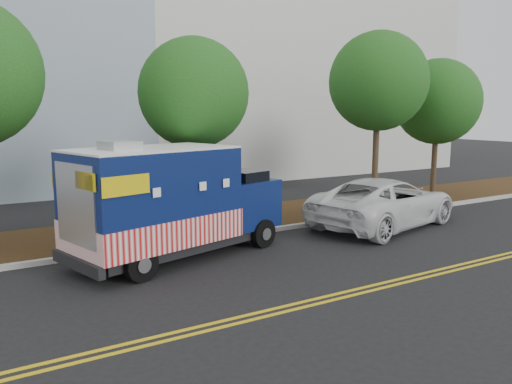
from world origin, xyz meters
TOP-DOWN VIEW (x-y plane):
  - ground at (0.00, 0.00)m, footprint 120.00×120.00m
  - curb at (0.00, 1.40)m, footprint 120.00×0.18m
  - mulch_strip at (0.00, 3.50)m, footprint 120.00×4.00m
  - centerline_near at (0.00, -4.45)m, footprint 120.00×0.10m
  - centerline_far at (0.00, -4.70)m, footprint 120.00×0.10m
  - tree_b at (-0.02, 2.80)m, footprint 3.69×3.69m
  - tree_c at (8.35, 2.81)m, footprint 4.13×4.13m
  - tree_d at (12.87, 3.46)m, footprint 4.05×4.05m
  - sign_post at (-2.47, 1.64)m, footprint 0.06×0.06m
  - food_truck at (-1.97, 0.17)m, footprint 6.82×3.95m
  - white_car at (6.18, 0.04)m, footprint 6.87×4.31m

SIDE VIEW (x-z plane):
  - ground at x=0.00m, z-range 0.00..0.00m
  - centerline_near at x=0.00m, z-range 0.00..0.01m
  - centerline_far at x=0.00m, z-range 0.00..0.01m
  - curb at x=0.00m, z-range 0.00..0.15m
  - mulch_strip at x=0.00m, z-range 0.00..0.15m
  - white_car at x=6.18m, z-range 0.00..1.77m
  - sign_post at x=-2.47m, z-range 0.00..2.40m
  - food_truck at x=-1.97m, z-range -0.16..3.24m
  - tree_d at x=12.87m, z-range 1.28..7.91m
  - tree_b at x=-0.02m, z-range 1.44..8.03m
  - tree_c at x=8.35m, z-range 1.65..9.10m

